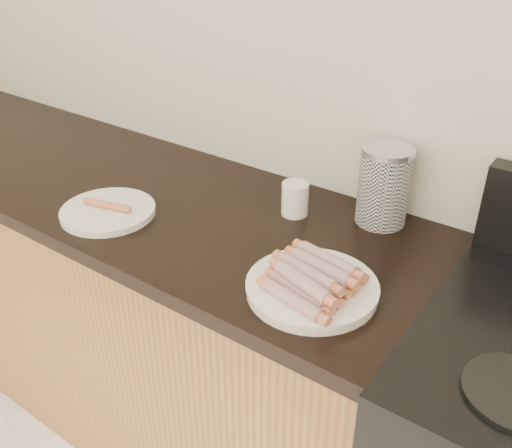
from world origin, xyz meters
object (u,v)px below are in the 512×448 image
Objects in this scene: main_plate at (312,289)px; mug at (295,199)px; side_plate at (108,211)px; canister at (384,185)px.

mug is (-0.21, 0.27, 0.03)m from main_plate.
side_plate is at bearing -143.81° from mug.
main_plate is 3.15× the size of mug.
main_plate is at bearing -87.56° from canister.
canister is at bearing 32.88° from side_plate.
main_plate and side_plate have the same top height.
mug is (-0.20, -0.09, -0.06)m from canister.
main_plate is 1.12× the size of side_plate.
mug is at bearing 36.19° from side_plate.
mug reaches higher than side_plate.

